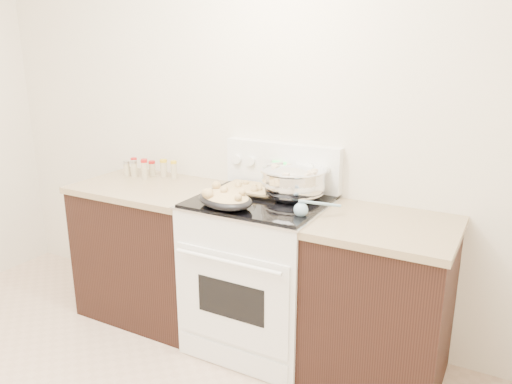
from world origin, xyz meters
The scene contains 9 objects.
counter_left centered at (-0.48, 1.43, 0.46)m, with size 0.93×0.67×0.92m.
counter_right centered at (1.08, 1.43, 0.46)m, with size 0.73×0.67×0.92m.
kitchen_range centered at (0.35, 1.42, 0.49)m, with size 0.78×0.73×1.22m.
mixing_bowl centered at (0.50, 1.54, 1.03)m, with size 0.48×0.48×0.23m.
roasting_pan centered at (0.25, 1.20, 0.99)m, with size 0.43×0.37×0.11m.
baking_sheet centered at (0.25, 1.53, 0.96)m, with size 0.43×0.31×0.06m.
wooden_spoon centered at (0.18, 1.30, 0.95)m, with size 0.22×0.20×0.04m.
blue_ladle centered at (0.68, 1.28, 0.98)m, with size 0.20×0.21×0.10m.
spice_jars centered at (-0.63, 1.59, 0.98)m, with size 0.40×0.15×0.13m.
Camera 1 is at (1.64, -1.01, 1.80)m, focal length 35.00 mm.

